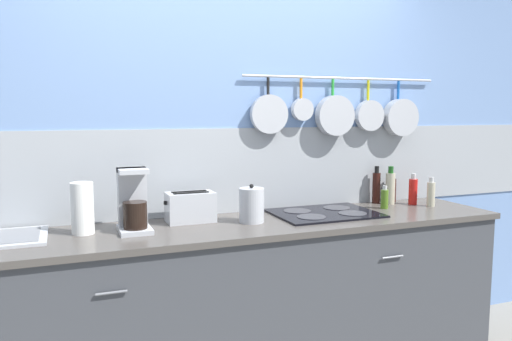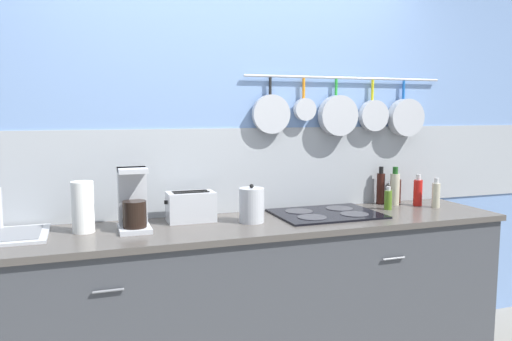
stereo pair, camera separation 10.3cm
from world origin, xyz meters
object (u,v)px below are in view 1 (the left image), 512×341
Objects in this scene: coffee_maker at (133,205)px; bottle_sesame_oil at (385,198)px; bottle_cooking_wine at (393,189)px; paper_towel_roll at (82,208)px; kettle at (252,205)px; bottle_vinegar at (376,187)px; bottle_hot_sauce at (413,191)px; bottle_olive_oil at (390,187)px; bottle_dish_soap at (431,193)px; toaster at (190,207)px.

bottle_sesame_oil is (1.59, 0.03, -0.07)m from coffee_maker.
bottle_cooking_wine reaches higher than bottle_sesame_oil.
bottle_sesame_oil is at bearing -0.05° from paper_towel_roll.
kettle is 0.95m from bottle_sesame_oil.
bottle_vinegar is at bearing 13.65° from kettle.
coffee_maker is 1.86m from bottle_hot_sauce.
bottle_vinegar is 0.09m from bottle_olive_oil.
coffee_maker reaches higher than bottle_dish_soap.
kettle is 0.85× the size of bottle_olive_oil.
bottle_olive_oil reaches higher than bottle_vinegar.
bottle_cooking_wine is at bearing 6.73° from coffee_maker.
kettle reaches higher than toaster.
bottle_sesame_oil is 0.27m from bottle_cooking_wine.
bottle_cooking_wine is (1.46, 0.11, 0.00)m from toaster.
kettle is 1.17m from bottle_cooking_wine.
bottle_vinegar is at bearing 146.42° from bottle_hot_sauce.
bottle_dish_soap reaches higher than bottle_sesame_oil.
bottle_vinegar is (0.06, 0.18, 0.05)m from bottle_sesame_oil.
bottle_cooking_wine is at bearing 4.19° from toaster.
paper_towel_roll is 2.18m from bottle_dish_soap.
bottle_hot_sauce is at bearing -64.70° from bottle_cooking_wine.
bottle_cooking_wine is at bearing 119.23° from bottle_dish_soap.
toaster is 1.12× the size of bottle_vinegar.
bottle_hot_sauce is at bearing 2.35° from coffee_maker.
paper_towel_roll is at bearing -176.50° from bottle_olive_oil.
kettle is at bearing -167.83° from bottle_cooking_wine.
toaster is 1.47m from bottle_cooking_wine.
bottle_olive_oil reaches higher than bottle_hot_sauce.
bottle_hot_sauce reaches higher than bottle_dish_soap.
toaster is (0.58, 0.08, -0.05)m from paper_towel_roll.
toaster is at bearing -178.18° from bottle_olive_oil.
kettle is at bearing -23.64° from toaster.
bottle_sesame_oil is at bearing -3.55° from toaster.
toaster is at bearing 156.36° from kettle.
paper_towel_roll reaches higher than bottle_dish_soap.
paper_towel_roll is 0.80× the size of coffee_maker.
bottle_vinegar is 0.99× the size of bottle_olive_oil.
paper_towel_roll reaches higher than bottle_vinegar.
paper_towel_roll is 0.59m from toaster.
bottle_olive_oil is 0.26m from bottle_dish_soap.
bottle_dish_soap is at bearing -55.81° from bottle_hot_sauce.
bottle_cooking_wine is (1.14, 0.25, -0.01)m from kettle.
bottle_olive_oil reaches higher than bottle_dish_soap.
kettle is 1.11× the size of bottle_cooking_wine.
bottle_cooking_wine is (0.07, 0.06, -0.03)m from bottle_olive_oil.
coffee_maker is 1.30× the size of bottle_vinegar.
toaster is at bearing 7.51° from paper_towel_roll.
bottle_cooking_wine is (1.79, 0.21, -0.05)m from coffee_maker.
kettle is (0.65, -0.04, -0.04)m from coffee_maker.
bottle_sesame_oil is 0.19m from bottle_olive_oil.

